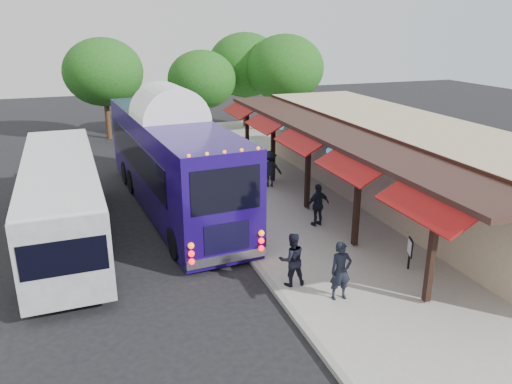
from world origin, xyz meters
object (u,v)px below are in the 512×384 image
object	(u,v)px
ped_a	(341,271)
ped_b	(292,259)
sign_board	(410,249)
ped_c	(318,205)
ped_d	(270,169)
city_bus	(62,197)
coach_bus	(171,157)

from	to	relation	value
ped_a	ped_b	bearing A→B (deg)	134.18
sign_board	ped_c	bearing A→B (deg)	127.06
ped_c	sign_board	distance (m)	4.44
ped_c	ped_d	size ratio (longest dim) A/B	0.96
city_bus	sign_board	distance (m)	12.23
ped_c	sign_board	xyz separation A→B (m)	(1.14, -4.29, -0.13)
ped_b	ped_d	world-z (taller)	ped_d
ped_b	ped_c	world-z (taller)	ped_c
ped_c	ped_b	bearing A→B (deg)	45.48
coach_bus	sign_board	distance (m)	10.56
ped_b	ped_c	size ratio (longest dim) A/B	0.99
sign_board	coach_bus	bearing A→B (deg)	147.11
ped_d	sign_board	bearing A→B (deg)	111.65
coach_bus	city_bus	distance (m)	4.93
ped_a	ped_b	size ratio (longest dim) A/B	1.04
ped_a	ped_d	size ratio (longest dim) A/B	0.99
coach_bus	ped_d	xyz separation A→B (m)	(4.85, 0.94, -1.24)
ped_d	ped_a	bearing A→B (deg)	94.91
city_bus	ped_a	xyz separation A→B (m)	(7.43, -7.27, -0.66)
ped_b	ped_d	size ratio (longest dim) A/B	0.95
ped_a	ped_c	size ratio (longest dim) A/B	1.03
ped_a	city_bus	bearing A→B (deg)	140.38
ped_a	ped_b	xyz separation A→B (m)	(-0.99, 1.20, -0.04)
ped_a	ped_d	xyz separation A→B (m)	(1.81, 10.38, 0.01)
coach_bus	city_bus	world-z (taller)	coach_bus
city_bus	sign_board	bearing A→B (deg)	-33.19
ped_d	sign_board	world-z (taller)	ped_d
coach_bus	ped_a	world-z (taller)	coach_bus
ped_c	city_bus	bearing A→B (deg)	-22.12
ped_c	ped_d	distance (m)	5.23
ped_c	sign_board	bearing A→B (deg)	95.71
coach_bus	sign_board	world-z (taller)	coach_bus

